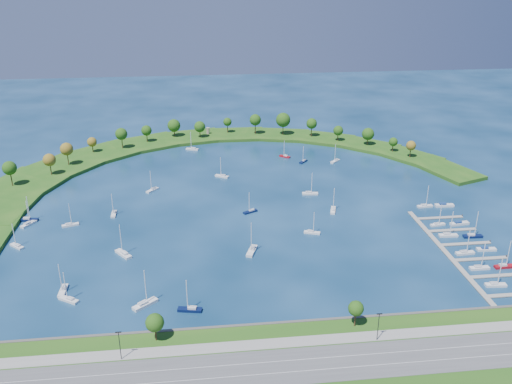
{
  "coord_description": "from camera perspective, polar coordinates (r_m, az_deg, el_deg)",
  "views": [
    {
      "loc": [
        -24.53,
        -250.99,
        112.3
      ],
      "look_at": [
        5.0,
        5.0,
        4.0
      ],
      "focal_mm": 38.1,
      "sensor_mm": 36.0,
      "label": 1
    }
  ],
  "objects": [
    {
      "name": "docked_boat_7",
      "position": [
        260.71,
        21.79,
        -4.26
      ],
      "size": [
        8.68,
        2.91,
        12.57
      ],
      "rotation": [
        0.0,
        0.0,
        -0.06
      ],
      "color": "#091339",
      "rests_on": "ground"
    },
    {
      "name": "moored_boat_9",
      "position": [
        269.78,
        8.1,
        -1.83
      ],
      "size": [
        4.6,
        8.46,
        11.98
      ],
      "rotation": [
        0.0,
        0.0,
        1.27
      ],
      "color": "silver",
      "rests_on": "ground"
    },
    {
      "name": "docked_boat_5",
      "position": [
        251.63,
        23.0,
        -5.53
      ],
      "size": [
        8.33,
        2.93,
        1.67
      ],
      "rotation": [
        0.0,
        0.0,
        -0.08
      ],
      "color": "silver",
      "rests_on": "ground"
    },
    {
      "name": "docked_boat_2",
      "position": [
        235.76,
        22.4,
        -7.31
      ],
      "size": [
        7.97,
        2.23,
        11.71
      ],
      "rotation": [
        0.0,
        0.0,
        0.0
      ],
      "color": "silver",
      "rests_on": "ground"
    },
    {
      "name": "moored_boat_12",
      "position": [
        358.7,
        -6.7,
        4.55
      ],
      "size": [
        8.59,
        5.14,
        12.21
      ],
      "rotation": [
        0.0,
        0.0,
        2.78
      ],
      "color": "silver",
      "rests_on": "ground"
    },
    {
      "name": "breakwater_trees",
      "position": [
        357.47,
        -4.1,
        6.25
      ],
      "size": [
        237.42,
        93.18,
        15.7
      ],
      "color": "#382314",
      "rests_on": "breakwater"
    },
    {
      "name": "moored_boat_3",
      "position": [
        343.02,
        3.05,
        3.81
      ],
      "size": [
        6.85,
        6.23,
        10.66
      ],
      "rotation": [
        0.0,
        0.0,
        2.44
      ],
      "color": "maroon",
      "rests_on": "ground"
    },
    {
      "name": "moored_boat_1",
      "position": [
        310.47,
        -3.59,
        1.72
      ],
      "size": [
        8.11,
        6.16,
        11.92
      ],
      "rotation": [
        0.0,
        0.0,
        2.59
      ],
      "color": "silver",
      "rests_on": "ground"
    },
    {
      "name": "moored_boat_19",
      "position": [
        216.61,
        -19.61,
        -9.64
      ],
      "size": [
        2.41,
        8.35,
        12.24
      ],
      "rotation": [
        0.0,
        0.0,
        4.7
      ],
      "color": "silver",
      "rests_on": "ground"
    },
    {
      "name": "moored_boat_13",
      "position": [
        334.87,
        5.0,
        3.27
      ],
      "size": [
        6.18,
        6.63,
        10.42
      ],
      "rotation": [
        0.0,
        0.0,
        3.99
      ],
      "color": "#091339",
      "rests_on": "ground"
    },
    {
      "name": "docked_boat_6",
      "position": [
        257.68,
        19.52,
        -4.24
      ],
      "size": [
        8.47,
        2.92,
        12.24
      ],
      "rotation": [
        0.0,
        0.0,
        -0.07
      ],
      "color": "silver",
      "rests_on": "ground"
    },
    {
      "name": "moored_boat_4",
      "position": [
        234.45,
        -13.75,
        -6.27
      ],
      "size": [
        7.84,
        9.18,
        13.95
      ],
      "rotation": [
        0.0,
        0.0,
        2.22
      ],
      "color": "silver",
      "rests_on": "ground"
    },
    {
      "name": "moored_boat_7",
      "position": [
        266.72,
        -18.93,
        -3.22
      ],
      "size": [
        7.88,
        4.43,
        11.17
      ],
      "rotation": [
        0.0,
        0.0,
        0.32
      ],
      "color": "silver",
      "rests_on": "ground"
    },
    {
      "name": "ground",
      "position": [
        276.06,
        -0.91,
        -1.21
      ],
      "size": [
        700.0,
        700.0,
        0.0
      ],
      "primitive_type": "plane",
      "color": "#072540",
      "rests_on": "ground"
    },
    {
      "name": "moored_boat_20",
      "position": [
        200.9,
        -11.59,
        -11.39
      ],
      "size": [
        9.14,
        8.21,
        14.16
      ],
      "rotation": [
        0.0,
        0.0,
        0.69
      ],
      "color": "silver",
      "rests_on": "ground"
    },
    {
      "name": "moored_boat_8",
      "position": [
        195.8,
        -6.95,
        -12.07
      ],
      "size": [
        8.82,
        3.95,
        12.53
      ],
      "rotation": [
        0.0,
        0.0,
        2.95
      ],
      "color": "#091339",
      "rests_on": "ground"
    },
    {
      "name": "south_shoreline",
      "position": [
        171.47,
        3.41,
        -17.73
      ],
      "size": [
        420.0,
        43.1,
        11.6
      ],
      "color": "#1C4F15",
      "rests_on": "ground"
    },
    {
      "name": "docked_boat_4",
      "position": [
        245.12,
        21.09,
        -5.91
      ],
      "size": [
        8.15,
        2.74,
        11.8
      ],
      "rotation": [
        0.0,
        0.0,
        0.06
      ],
      "color": "silver",
      "rests_on": "ground"
    },
    {
      "name": "moored_boat_16",
      "position": [
        278.97,
        -22.77,
        -2.63
      ],
      "size": [
        8.75,
        3.28,
        12.57
      ],
      "rotation": [
        0.0,
        0.0,
        6.18
      ],
      "color": "#091339",
      "rests_on": "ground"
    },
    {
      "name": "moored_boat_14",
      "position": [
        337.73,
        8.32,
        3.29
      ],
      "size": [
        7.16,
        6.99,
        11.5
      ],
      "rotation": [
        0.0,
        0.0,
        3.91
      ],
      "color": "silver",
      "rests_on": "ground"
    },
    {
      "name": "harbor_tower",
      "position": [
        385.22,
        -5.06,
        6.43
      ],
      "size": [
        2.6,
        2.6,
        4.53
      ],
      "color": "gray",
      "rests_on": "breakwater"
    },
    {
      "name": "moored_boat_5",
      "position": [
        210.58,
        -19.06,
        -10.56
      ],
      "size": [
        7.94,
        6.25,
        11.78
      ],
      "rotation": [
        0.0,
        0.0,
        2.56
      ],
      "color": "silver",
      "rests_on": "ground"
    },
    {
      "name": "docked_boat_3",
      "position": [
        240.78,
        24.62,
        -7.05
      ],
      "size": [
        8.27,
        2.52,
        12.06
      ],
      "rotation": [
        0.0,
        0.0,
        0.03
      ],
      "color": "maroon",
      "rests_on": "ground"
    },
    {
      "name": "docked_boat_0",
      "position": [
        226.59,
        23.86,
        -8.83
      ],
      "size": [
        8.14,
        2.94,
        11.72
      ],
      "rotation": [
        0.0,
        0.0,
        -0.09
      ],
      "color": "silver",
      "rests_on": "ground"
    },
    {
      "name": "moored_boat_17",
      "position": [
        246.87,
        5.9,
        -4.17
      ],
      "size": [
        7.54,
        4.24,
        10.69
      ],
      "rotation": [
        0.0,
        0.0,
        -0.32
      ],
      "color": "silver",
      "rests_on": "ground"
    },
    {
      "name": "docked_boat_9",
      "position": [
        270.92,
        20.56,
        -3.09
      ],
      "size": [
        9.28,
        3.59,
        1.85
      ],
      "rotation": [
        0.0,
        0.0,
        0.12
      ],
      "color": "silver",
      "rests_on": "ground"
    },
    {
      "name": "docked_boat_11",
      "position": [
        288.35,
        19.14,
        -1.31
      ],
      "size": [
        9.52,
        3.18,
        1.91
      ],
      "rotation": [
        0.0,
        0.0,
        -0.06
      ],
      "color": "silver",
      "rests_on": "ground"
    },
    {
      "name": "moored_boat_15",
      "position": [
        230.3,
        -0.44,
        -6.11
      ],
      "size": [
        5.91,
        9.98,
        14.18
      ],
      "rotation": [
        0.0,
        0.0,
        4.35
      ],
      "color": "silver",
      "rests_on": "ground"
    },
    {
      "name": "docked_boat_10",
      "position": [
        284.5,
        17.31,
        -1.35
      ],
      "size": [
        7.94,
        2.79,
        11.46
      ],
      "rotation": [
        0.0,
        0.0,
        0.08
      ],
      "color": "silver",
      "rests_on": "ground"
    },
    {
      "name": "moored_boat_18",
      "position": [
        287.86,
        5.68,
        -0.09
      ],
      "size": [
        8.52,
        3.11,
        12.26
      ],
      "rotation": [
        0.0,
        0.0,
        6.19
      ],
      "color": "silver",
      "rests_on": "ground"
    },
    {
      "name": "moored_boat_2",
      "position": [
        265.76,
        -0.6,
        -1.99
      ],
      "size": [
        7.47,
        5.18,
        10.79
      ],
      "rotation": [
        0.0,
        0.0,
        3.62
      ],
      "color": "#091339",
      "rests_on": "ground"
    },
    {
      "name": "docked_boat_8",
      "position": [
        266.54,
        18.54,
        -3.19
      ],
      "size": [
        7.34,
        3.19,
        10.45
      ],
      "rotation": [
        0.0,
        0.0,
        0.17
      ],
      "color": "silver",
      "rests_on": "ground"
    },
    {
      "name": "moored_boat_11",
      "position": [
        274.49,
        -22.78,
        -3.05
      ],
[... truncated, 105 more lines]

